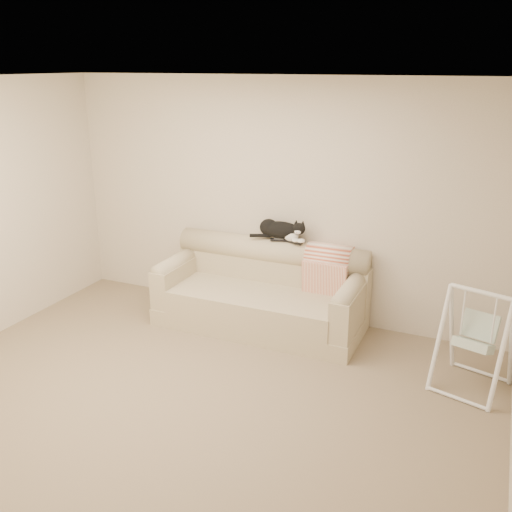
{
  "coord_description": "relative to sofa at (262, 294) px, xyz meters",
  "views": [
    {
      "loc": [
        2.2,
        -3.62,
        2.72
      ],
      "look_at": [
        0.05,
        1.27,
        0.9
      ],
      "focal_mm": 40.0,
      "sensor_mm": 36.0,
      "label": 1
    }
  ],
  "objects": [
    {
      "name": "room_shell",
      "position": [
        0.03,
        -1.62,
        1.18
      ],
      "size": [
        5.04,
        4.04,
        2.6
      ],
      "color": "#C2B49F",
      "rests_on": "ground"
    },
    {
      "name": "throw_blanket",
      "position": [
        0.66,
        0.23,
        0.37
      ],
      "size": [
        0.47,
        0.38,
        0.58
      ],
      "color": "#BF5132",
      "rests_on": "sofa"
    },
    {
      "name": "remote_a",
      "position": [
        0.1,
        0.22,
        0.56
      ],
      "size": [
        0.19,
        0.09,
        0.03
      ],
      "color": "black",
      "rests_on": "sofa"
    },
    {
      "name": "ground_plane",
      "position": [
        0.03,
        -1.62,
        -0.35
      ],
      "size": [
        5.0,
        5.0,
        0.0
      ],
      "primitive_type": "plane",
      "color": "#796A55",
      "rests_on": "ground"
    },
    {
      "name": "baby_swing",
      "position": [
        2.18,
        -0.45,
        0.11
      ],
      "size": [
        0.7,
        0.73,
        0.93
      ],
      "color": "white",
      "rests_on": "ground"
    },
    {
      "name": "remote_b",
      "position": [
        0.28,
        0.21,
        0.56
      ],
      "size": [
        0.18,
        0.1,
        0.02
      ],
      "color": "black",
      "rests_on": "sofa"
    },
    {
      "name": "tuxedo_cat",
      "position": [
        0.11,
        0.25,
        0.66
      ],
      "size": [
        0.62,
        0.23,
        0.25
      ],
      "color": "black",
      "rests_on": "sofa"
    },
    {
      "name": "sofa",
      "position": [
        0.0,
        0.0,
        0.0
      ],
      "size": [
        2.2,
        0.93,
        0.9
      ],
      "color": "tan",
      "rests_on": "ground"
    }
  ]
}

